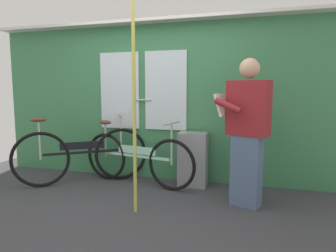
# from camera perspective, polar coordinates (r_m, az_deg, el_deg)

# --- Properties ---
(ground_plane) EXTENTS (5.94, 3.99, 0.04)m
(ground_plane) POSITION_cam_1_polar(r_m,az_deg,el_deg) (3.33, -8.68, -15.92)
(ground_plane) COLOR #38383D
(train_door_wall) EXTENTS (4.94, 0.28, 2.23)m
(train_door_wall) POSITION_cam_1_polar(r_m,az_deg,el_deg) (4.18, -2.37, 5.49)
(train_door_wall) COLOR #387A4C
(train_door_wall) RESTS_ON ground_plane
(bicycle_near_door) EXTENTS (1.51, 1.07, 0.95)m
(bicycle_near_door) POSITION_cam_1_polar(r_m,az_deg,el_deg) (4.18, -16.51, -5.48)
(bicycle_near_door) COLOR black
(bicycle_near_door) RESTS_ON ground_plane
(bicycle_leaning_behind) EXTENTS (1.70, 0.53, 0.88)m
(bicycle_leaning_behind) POSITION_cam_1_polar(r_m,az_deg,el_deg) (3.99, -6.26, -6.32)
(bicycle_leaning_behind) COLOR black
(bicycle_leaning_behind) RESTS_ON ground_plane
(passenger_reading_newspaper) EXTENTS (0.62, 0.55, 1.61)m
(passenger_reading_newspaper) POSITION_cam_1_polar(r_m,az_deg,el_deg) (3.27, 15.17, -0.70)
(passenger_reading_newspaper) COLOR slate
(passenger_reading_newspaper) RESTS_ON ground_plane
(trash_bin_by_wall) EXTENTS (0.38, 0.28, 0.72)m
(trash_bin_by_wall) POSITION_cam_1_polar(r_m,az_deg,el_deg) (3.94, 4.93, -6.47)
(trash_bin_by_wall) COLOR gray
(trash_bin_by_wall) RESTS_ON ground_plane
(handrail_pole) EXTENTS (0.04, 0.04, 2.19)m
(handrail_pole) POSITION_cam_1_polar(r_m,az_deg,el_deg) (2.97, -6.64, 3.55)
(handrail_pole) COLOR #C6C14C
(handrail_pole) RESTS_ON ground_plane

